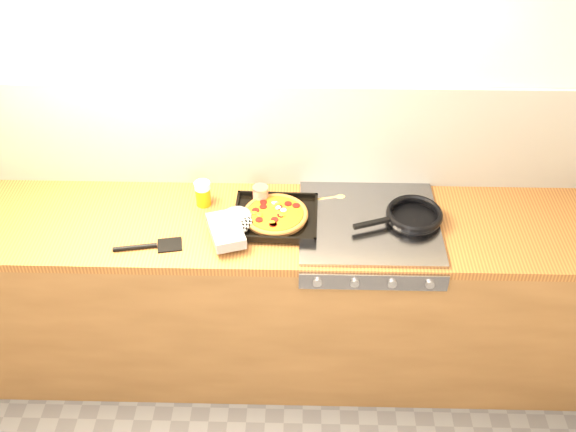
{
  "coord_description": "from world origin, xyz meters",
  "views": [
    {
      "loc": [
        0.15,
        -1.15,
        2.76
      ],
      "look_at": [
        0.1,
        1.08,
        0.95
      ],
      "focal_mm": 42.0,
      "sensor_mm": 36.0,
      "label": 1
    }
  ],
  "objects_px": {
    "pizza_on_tray": "(262,218)",
    "tomato_can": "(261,196)",
    "juice_glass": "(203,193)",
    "frying_pan": "(413,216)"
  },
  "relations": [
    {
      "from": "pizza_on_tray",
      "to": "juice_glass",
      "type": "bearing_deg",
      "value": 151.54
    },
    {
      "from": "pizza_on_tray",
      "to": "tomato_can",
      "type": "relative_size",
      "value": 4.84
    },
    {
      "from": "frying_pan",
      "to": "tomato_can",
      "type": "xyz_separation_m",
      "value": [
        -0.66,
        0.11,
        0.01
      ]
    },
    {
      "from": "tomato_can",
      "to": "juice_glass",
      "type": "xyz_separation_m",
      "value": [
        -0.26,
        0.0,
        0.01
      ]
    },
    {
      "from": "pizza_on_tray",
      "to": "tomato_can",
      "type": "bearing_deg",
      "value": 95.29
    },
    {
      "from": "pizza_on_tray",
      "to": "tomato_can",
      "type": "height_order",
      "value": "tomato_can"
    },
    {
      "from": "frying_pan",
      "to": "juice_glass",
      "type": "relative_size",
      "value": 3.64
    },
    {
      "from": "juice_glass",
      "to": "tomato_can",
      "type": "bearing_deg",
      "value": -0.03
    },
    {
      "from": "pizza_on_tray",
      "to": "frying_pan",
      "type": "xyz_separation_m",
      "value": [
        0.65,
        0.04,
        -0.0
      ]
    },
    {
      "from": "pizza_on_tray",
      "to": "juice_glass",
      "type": "xyz_separation_m",
      "value": [
        -0.27,
        0.15,
        0.02
      ]
    }
  ]
}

